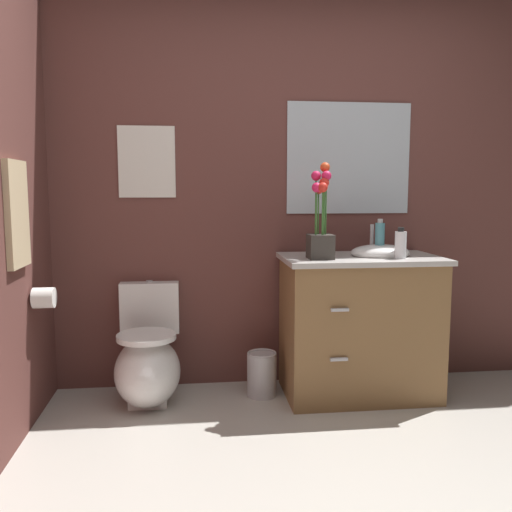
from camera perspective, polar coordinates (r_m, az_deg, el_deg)
The scene contains 11 objects.
wall_back at distance 3.52m, azimuth 5.81°, elevation 6.95°, with size 4.43×0.05×2.50m, color brown.
toilet at distance 3.30m, azimuth -11.32°, elevation -10.91°, with size 0.38×0.59×0.69m.
vanity_cabinet at distance 3.36m, azimuth 10.88°, elevation -7.07°, with size 0.94×0.56×1.04m.
flower_vase at distance 3.11m, azimuth 6.84°, elevation 3.18°, with size 0.14×0.14×0.55m.
soap_bottle at distance 3.30m, azimuth 12.92°, elevation 1.76°, with size 0.06×0.06×0.22m.
lotion_bottle at distance 3.22m, azimuth 15.01°, elevation 1.20°, with size 0.07×0.07×0.18m.
trash_bin at distance 3.37m, azimuth 0.62°, elevation -12.31°, with size 0.18×0.18×0.27m.
wall_poster at distance 3.41m, azimuth -11.45°, elevation 9.71°, with size 0.34×0.01×0.43m, color silver.
wall_mirror at distance 3.55m, azimuth 9.76°, elevation 10.12°, with size 0.80×0.01×0.70m, color #B2BCC6.
hanging_towel at distance 2.87m, azimuth -23.91°, elevation 4.06°, with size 0.03×0.28×0.52m, color tan.
toilet_paper_roll at distance 3.09m, azimuth -21.47°, elevation -4.13°, with size 0.11×0.11×0.11m, color white.
Camera 1 is at (-0.57, -1.76, 1.25)m, focal length 37.90 mm.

